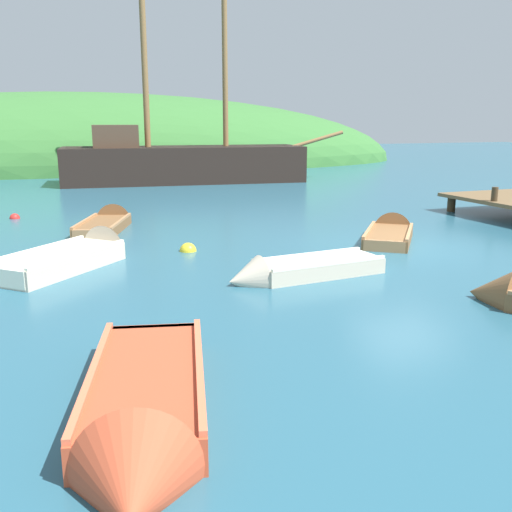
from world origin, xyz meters
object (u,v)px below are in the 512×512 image
object	(u,v)px
rowboat_outer_right	(144,418)
buoy_white	(112,214)
sailing_ship	(182,168)
rowboat_near_dock	(297,273)
rowboat_portside	(78,258)
buoy_red	(15,218)
buoy_yellow	(188,251)
rowboat_center	(390,235)
rowboat_outer_left	(108,225)

from	to	relation	value
rowboat_outer_right	buoy_white	world-z (taller)	rowboat_outer_right
sailing_ship	rowboat_near_dock	world-z (taller)	sailing_ship
sailing_ship	buoy_white	size ratio (longest dim) A/B	38.08
rowboat_portside	buoy_red	bearing A→B (deg)	56.48
rowboat_near_dock	buoy_yellow	xyz separation A→B (m)	(-1.47, 3.22, -0.10)
sailing_ship	buoy_red	distance (m)	12.31
buoy_yellow	buoy_red	world-z (taller)	buoy_yellow
sailing_ship	buoy_white	xyz separation A→B (m)	(-4.79, -9.57, -0.73)
buoy_white	buoy_red	bearing A→B (deg)	177.00
rowboat_portside	buoy_white	xyz separation A→B (m)	(1.60, 7.08, -0.14)
sailing_ship	rowboat_center	world-z (taller)	sailing_ship
rowboat_center	buoy_yellow	world-z (taller)	rowboat_center
rowboat_outer_left	buoy_yellow	xyz separation A→B (m)	(1.45, -4.07, -0.08)
rowboat_outer_right	rowboat_near_dock	distance (m)	6.27
sailing_ship	rowboat_near_dock	xyz separation A→B (m)	(-2.29, -19.42, -0.62)
sailing_ship	rowboat_center	bearing A→B (deg)	-77.38
buoy_white	buoy_red	world-z (taller)	buoy_white
rowboat_portside	rowboat_center	distance (m)	8.19
sailing_ship	buoy_yellow	world-z (taller)	sailing_ship
buoy_yellow	buoy_red	distance (m)	7.95
rowboat_outer_left	buoy_yellow	world-z (taller)	rowboat_outer_left
sailing_ship	rowboat_outer_right	xyz separation A→B (m)	(-6.25, -24.27, -0.59)
sailing_ship	rowboat_outer_left	world-z (taller)	sailing_ship
buoy_white	buoy_red	distance (m)	3.12
buoy_white	sailing_ship	bearing A→B (deg)	63.43
buoy_white	buoy_yellow	bearing A→B (deg)	-81.16
rowboat_center	buoy_white	xyz separation A→B (m)	(-6.60, 7.03, -0.09)
sailing_ship	buoy_yellow	xyz separation A→B (m)	(-3.76, -16.20, -0.73)
sailing_ship	rowboat_portside	bearing A→B (deg)	-104.58
rowboat_center	buoy_red	xyz separation A→B (m)	(-9.71, 7.19, -0.09)
rowboat_portside	rowboat_outer_left	world-z (taller)	rowboat_portside
rowboat_center	buoy_white	distance (m)	9.64
rowboat_near_dock	buoy_white	world-z (taller)	rowboat_near_dock
buoy_white	rowboat_near_dock	bearing A→B (deg)	-75.75
buoy_red	rowboat_near_dock	bearing A→B (deg)	-60.71
rowboat_near_dock	buoy_white	bearing A→B (deg)	-80.94
rowboat_portside	buoy_white	bearing A→B (deg)	31.93
rowboat_near_dock	rowboat_outer_right	bearing A→B (deg)	45.54
rowboat_near_dock	buoy_yellow	world-z (taller)	rowboat_near_dock
rowboat_center	rowboat_near_dock	distance (m)	4.97
sailing_ship	rowboat_outer_right	size ratio (longest dim) A/B	3.82
sailing_ship	buoy_white	world-z (taller)	sailing_ship
rowboat_outer_left	buoy_yellow	distance (m)	4.33
rowboat_portside	buoy_red	world-z (taller)	rowboat_portside
rowboat_near_dock	buoy_yellow	size ratio (longest dim) A/B	8.28
rowboat_center	buoy_red	world-z (taller)	rowboat_center
buoy_yellow	buoy_white	xyz separation A→B (m)	(-1.03, 6.63, 0.00)
rowboat_center	buoy_red	bearing A→B (deg)	91.76
rowboat_outer_left	sailing_ship	bearing A→B (deg)	-3.02
buoy_white	buoy_red	xyz separation A→B (m)	(-3.11, 0.16, 0.00)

